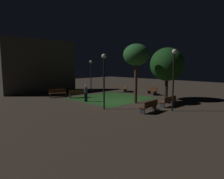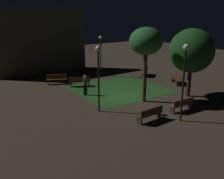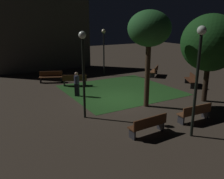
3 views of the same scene
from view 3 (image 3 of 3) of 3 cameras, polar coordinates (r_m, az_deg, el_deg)
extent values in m
plane|color=#3D3328|center=(15.25, 1.49, -2.30)|extent=(60.00, 60.00, 0.00)
cube|color=#23511E|center=(17.23, 1.93, -0.10)|extent=(7.28, 6.89, 0.01)
cube|color=#512D19|center=(10.68, 8.32, -8.22)|extent=(1.82, 0.55, 0.06)
cube|color=#512D19|center=(10.45, 9.12, -7.46)|extent=(1.80, 0.13, 0.40)
cube|color=#2D2D33|center=(10.32, 4.82, -10.47)|extent=(0.10, 0.39, 0.42)
cube|color=#2D2D33|center=(11.28, 11.40, -8.35)|extent=(0.10, 0.39, 0.42)
cube|color=brown|center=(12.57, 18.77, -5.13)|extent=(1.82, 0.58, 0.06)
cube|color=brown|center=(12.35, 19.55, -4.44)|extent=(1.80, 0.16, 0.40)
cube|color=#2D2D33|center=(12.12, 15.98, -6.90)|extent=(0.10, 0.39, 0.42)
cube|color=#2D2D33|center=(13.21, 21.14, -5.45)|extent=(0.10, 0.39, 0.42)
cube|color=#512D19|center=(19.79, -14.27, 2.87)|extent=(1.84, 1.16, 0.06)
cube|color=#512D19|center=(19.94, -14.24, 3.65)|extent=(1.67, 0.78, 0.40)
cube|color=black|center=(19.74, -11.92, 2.28)|extent=(0.23, 0.38, 0.42)
cube|color=black|center=(19.97, -16.50, 2.11)|extent=(0.23, 0.38, 0.42)
cube|color=brown|center=(21.81, 9.88, 4.34)|extent=(1.67, 1.55, 0.06)
cube|color=brown|center=(21.74, 10.46, 4.89)|extent=(1.39, 1.24, 0.40)
cube|color=black|center=(21.09, 9.52, 3.28)|extent=(0.31, 0.34, 0.42)
cube|color=black|center=(22.63, 10.17, 4.13)|extent=(0.31, 0.34, 0.42)
cube|color=#422314|center=(19.14, 18.02, 2.13)|extent=(1.36, 1.78, 0.06)
cube|color=#422314|center=(19.15, 18.68, 2.78)|extent=(1.01, 1.56, 0.40)
cube|color=black|center=(18.45, 18.61, 0.80)|extent=(0.37, 0.27, 0.42)
cube|color=black|center=(19.94, 17.35, 2.02)|extent=(0.37, 0.27, 0.42)
cube|color=#512D19|center=(18.46, -8.77, 2.25)|extent=(1.83, 1.22, 0.06)
cube|color=#512D19|center=(18.20, -8.85, 2.79)|extent=(1.64, 0.85, 0.40)
cube|color=#2D2D33|center=(18.60, -11.20, 1.47)|extent=(0.24, 0.38, 0.42)
cube|color=#2D2D33|center=(18.47, -6.27, 1.58)|extent=(0.24, 0.38, 0.42)
cylinder|color=#2D2116|center=(15.62, 21.31, 2.03)|extent=(0.31, 0.31, 2.63)
ellipsoid|color=#194719|center=(15.28, 22.17, 10.17)|extent=(3.34, 3.34, 3.29)
cylinder|color=#423021|center=(13.69, 8.35, 3.52)|extent=(0.29, 0.29, 3.75)
ellipsoid|color=#28662D|center=(13.37, 8.80, 14.08)|extent=(2.33, 2.33, 1.93)
cylinder|color=black|center=(10.42, 19.22, 0.31)|extent=(0.12, 0.12, 4.29)
sphere|color=white|center=(10.07, 20.45, 12.97)|extent=(0.36, 0.36, 0.36)
cylinder|color=black|center=(21.60, -1.94, 8.26)|extent=(0.12, 0.12, 3.73)
sphere|color=#F4E5B2|center=(21.42, -1.99, 13.60)|extent=(0.36, 0.36, 0.36)
cylinder|color=black|center=(11.93, -6.69, 2.33)|extent=(0.12, 0.12, 4.00)
sphere|color=white|center=(11.61, -7.05, 12.67)|extent=(0.36, 0.36, 0.36)
cube|color=black|center=(15.92, -8.27, -0.09)|extent=(0.34, 0.33, 0.84)
cylinder|color=#33384C|center=(15.74, -8.37, 2.29)|extent=(0.32, 0.32, 0.52)
sphere|color=tan|center=(15.65, -8.43, 3.71)|extent=(0.22, 0.22, 0.22)
cube|color=#4C4742|center=(24.41, -16.24, 12.05)|extent=(9.63, 0.80, 6.69)
camera|label=1|loc=(6.26, -121.26, -21.63)|focal=31.98mm
camera|label=2|loc=(5.46, -157.45, 1.52)|focal=42.23mm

